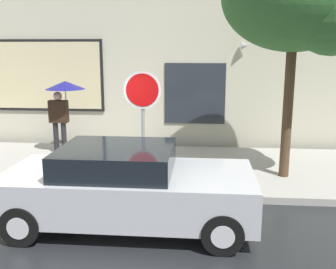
{
  "coord_description": "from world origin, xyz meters",
  "views": [
    {
      "loc": [
        2.29,
        -6.38,
        2.99
      ],
      "look_at": [
        1.56,
        1.8,
        1.2
      ],
      "focal_mm": 41.85,
      "sensor_mm": 36.0,
      "label": 1
    }
  ],
  "objects_px": {
    "parked_car": "(127,187)",
    "street_tree": "(303,0)",
    "stop_sign": "(143,106)",
    "pedestrian_with_umbrella": "(63,96)"
  },
  "relations": [
    {
      "from": "parked_car",
      "to": "street_tree",
      "type": "xyz_separation_m",
      "value": [
        3.28,
        2.45,
        3.29
      ]
    },
    {
      "from": "stop_sign",
      "to": "street_tree",
      "type": "bearing_deg",
      "value": 16.05
    },
    {
      "from": "street_tree",
      "to": "stop_sign",
      "type": "relative_size",
      "value": 2.1
    },
    {
      "from": "parked_car",
      "to": "stop_sign",
      "type": "height_order",
      "value": "stop_sign"
    },
    {
      "from": "street_tree",
      "to": "stop_sign",
      "type": "xyz_separation_m",
      "value": [
        -3.23,
        -0.93,
        -2.13
      ]
    },
    {
      "from": "pedestrian_with_umbrella",
      "to": "stop_sign",
      "type": "relative_size",
      "value": 0.83
    },
    {
      "from": "parked_car",
      "to": "stop_sign",
      "type": "xyz_separation_m",
      "value": [
        0.05,
        1.52,
        1.17
      ]
    },
    {
      "from": "stop_sign",
      "to": "pedestrian_with_umbrella",
      "type": "bearing_deg",
      "value": 135.43
    },
    {
      "from": "parked_car",
      "to": "stop_sign",
      "type": "relative_size",
      "value": 1.73
    },
    {
      "from": "pedestrian_with_umbrella",
      "to": "stop_sign",
      "type": "height_order",
      "value": "stop_sign"
    }
  ]
}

